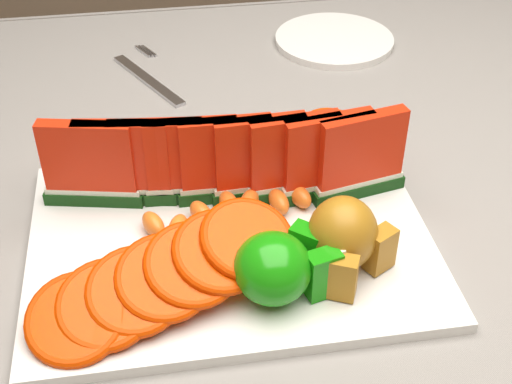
{
  "coord_description": "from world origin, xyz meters",
  "views": [
    {
      "loc": [
        -0.14,
        -0.62,
        1.24
      ],
      "look_at": [
        -0.05,
        -0.07,
        0.81
      ],
      "focal_mm": 50.0,
      "sensor_mm": 36.0,
      "label": 1
    }
  ],
  "objects_px": {
    "side_plate": "(334,40)",
    "apple_cluster": "(280,267)",
    "pear_cluster": "(345,237)",
    "fork": "(148,77)",
    "platter": "(231,241)"
  },
  "relations": [
    {
      "from": "pear_cluster",
      "to": "platter",
      "type": "bearing_deg",
      "value": 148.88
    },
    {
      "from": "apple_cluster",
      "to": "side_plate",
      "type": "bearing_deg",
      "value": 70.6
    },
    {
      "from": "pear_cluster",
      "to": "fork",
      "type": "xyz_separation_m",
      "value": [
        -0.17,
        0.42,
        -0.05
      ]
    },
    {
      "from": "pear_cluster",
      "to": "side_plate",
      "type": "height_order",
      "value": "pear_cluster"
    },
    {
      "from": "pear_cluster",
      "to": "fork",
      "type": "relative_size",
      "value": 0.48
    },
    {
      "from": "side_plate",
      "to": "apple_cluster",
      "type": "bearing_deg",
      "value": -109.4
    },
    {
      "from": "apple_cluster",
      "to": "fork",
      "type": "relative_size",
      "value": 0.57
    },
    {
      "from": "apple_cluster",
      "to": "side_plate",
      "type": "relative_size",
      "value": 0.49
    },
    {
      "from": "apple_cluster",
      "to": "side_plate",
      "type": "height_order",
      "value": "apple_cluster"
    },
    {
      "from": "platter",
      "to": "pear_cluster",
      "type": "distance_m",
      "value": 0.12
    },
    {
      "from": "pear_cluster",
      "to": "side_plate",
      "type": "distance_m",
      "value": 0.51
    },
    {
      "from": "platter",
      "to": "apple_cluster",
      "type": "distance_m",
      "value": 0.1
    },
    {
      "from": "platter",
      "to": "fork",
      "type": "bearing_deg",
      "value": 100.77
    },
    {
      "from": "pear_cluster",
      "to": "side_plate",
      "type": "bearing_deg",
      "value": 76.69
    },
    {
      "from": "apple_cluster",
      "to": "fork",
      "type": "distance_m",
      "value": 0.46
    }
  ]
}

